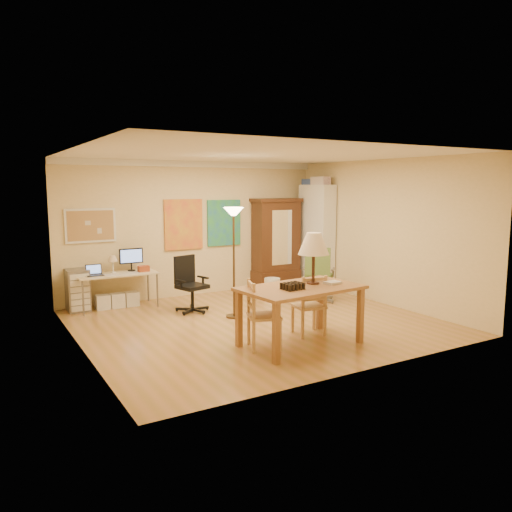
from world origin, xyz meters
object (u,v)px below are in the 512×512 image
computer_desk (118,287)px  office_chair_green (319,287)px  dining_table (306,274)px  armoire (276,249)px  bookshelf (316,237)px  office_chair_black (191,297)px

computer_desk → office_chair_green: (3.45, -1.47, -0.10)m
dining_table → computer_desk: bearing=116.7°
computer_desk → armoire: (3.47, 0.09, 0.46)m
office_chair_green → dining_table: bearing=-131.6°
dining_table → bookshelf: bookshelf is taller
dining_table → office_chair_green: bearing=48.4°
office_chair_black → office_chair_green: size_ratio=0.92×
armoire → bookshelf: size_ratio=0.87×
office_chair_green → bookshelf: 1.59m
dining_table → computer_desk: (-1.72, 3.41, -0.60)m
dining_table → armoire: 3.92m
dining_table → bookshelf: size_ratio=0.78×
computer_desk → armoire: size_ratio=0.72×
dining_table → office_chair_black: bearing=105.6°
office_chair_green → armoire: armoire is taller
office_chair_black → bookshelf: 3.36m
dining_table → armoire: (1.75, 3.50, -0.14)m
computer_desk → bookshelf: size_ratio=0.63×
dining_table → armoire: bearing=63.4°
dining_table → computer_desk: 3.87m
armoire → computer_desk: bearing=-178.6°
office_chair_green → armoire: bearing=89.2°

